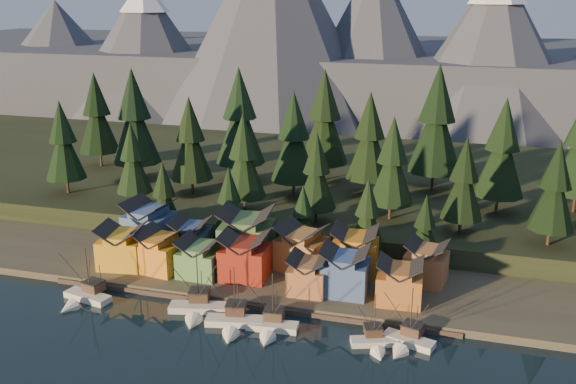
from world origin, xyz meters
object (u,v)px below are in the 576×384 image
(boat_6, at_px, (407,335))
(boat_5, at_px, (376,337))
(house_front_0, at_px, (122,245))
(boat_0, at_px, (83,291))
(boat_2, at_px, (196,302))
(boat_4, at_px, (271,320))
(house_back_0, at_px, (149,223))
(house_back_1, at_px, (191,237))
(house_front_1, at_px, (160,249))
(boat_3, at_px, (233,316))

(boat_6, bearing_deg, boat_5, -145.75)
(boat_5, distance_m, house_front_0, 57.69)
(boat_0, xyz_separation_m, boat_5, (56.21, -0.92, -0.32))
(boat_2, bearing_deg, boat_4, -21.95)
(boat_5, bearing_deg, boat_2, 156.46)
(house_front_0, relative_size, house_back_0, 0.93)
(boat_5, height_order, house_back_1, house_back_1)
(house_front_1, height_order, house_back_0, house_back_0)
(boat_4, bearing_deg, house_front_1, 146.78)
(boat_2, height_order, boat_6, boat_2)
(boat_5, height_order, house_front_0, house_front_0)
(boat_4, bearing_deg, boat_2, 165.52)
(house_back_0, bearing_deg, house_front_0, -85.03)
(boat_5, height_order, boat_6, boat_6)
(house_back_0, distance_m, house_back_1, 12.20)
(house_front_1, relative_size, house_back_1, 1.09)
(boat_3, distance_m, boat_5, 25.12)
(boat_3, bearing_deg, house_front_0, 142.03)
(boat_5, relative_size, house_back_0, 0.92)
(boat_0, height_order, boat_6, boat_0)
(boat_2, height_order, house_back_1, boat_2)
(boat_4, xyz_separation_m, boat_5, (18.27, 0.10, -0.32))
(boat_2, bearing_deg, house_back_0, 119.56)
(boat_0, height_order, boat_5, boat_0)
(boat_0, xyz_separation_m, house_back_0, (1.04, 25.67, 4.85))
(boat_0, bearing_deg, boat_3, 9.52)
(boat_3, height_order, boat_5, boat_3)
(house_front_0, height_order, house_back_0, house_back_0)
(house_front_0, bearing_deg, house_front_1, -5.94)
(boat_2, bearing_deg, boat_0, 171.28)
(boat_5, bearing_deg, boat_6, -1.67)
(boat_0, distance_m, boat_6, 61.20)
(boat_0, distance_m, boat_4, 37.95)
(boat_3, height_order, house_back_0, house_back_0)
(house_back_0, bearing_deg, boat_4, -29.21)
(boat_2, distance_m, boat_5, 33.48)
(boat_5, relative_size, house_front_0, 0.99)
(house_front_1, bearing_deg, boat_6, -6.45)
(boat_3, xyz_separation_m, house_front_0, (-30.40, 15.50, 4.00))
(boat_3, distance_m, boat_4, 6.85)
(boat_0, bearing_deg, house_front_0, 99.18)
(house_front_0, bearing_deg, boat_2, -37.67)
(boat_3, distance_m, house_back_0, 40.71)
(house_front_1, bearing_deg, house_back_0, 134.08)
(boat_0, height_order, boat_4, boat_0)
(boat_5, relative_size, house_front_1, 1.04)
(boat_3, bearing_deg, house_back_1, 117.03)
(boat_6, bearing_deg, house_back_1, 172.57)
(boat_0, height_order, house_front_1, boat_0)
(boat_0, height_order, boat_2, boat_2)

